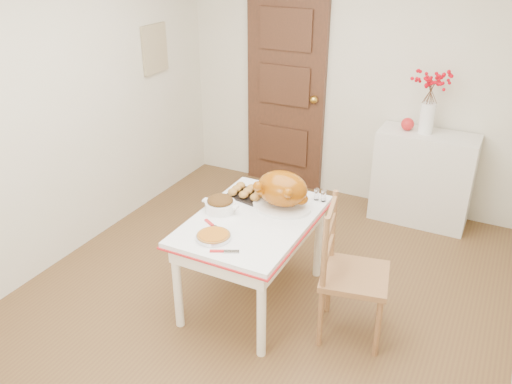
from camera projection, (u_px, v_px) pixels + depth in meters
The scene contains 19 objects.
floor at pixel (261, 298), 3.99m from camera, with size 3.50×4.00×0.00m, color brown.
wall_back at pixel (354, 77), 5.03m from camera, with size 3.50×0.00×2.50m, color beige.
wall_front at pixel (7, 330), 1.83m from camera, with size 3.50×0.00×2.50m, color beige.
wall_left at pixel (63, 108), 4.14m from camera, with size 0.00×4.00×2.50m, color beige.
door_back at pixel (286, 91), 5.38m from camera, with size 0.85×0.06×2.06m, color #342015.
photo_board at pixel (155, 49), 4.98m from camera, with size 0.03×0.35×0.45m, color beige.
sideboard at pixel (423, 178), 4.89m from camera, with size 0.88×0.39×0.88m, color silver.
kitchen_table at pixel (253, 259), 3.84m from camera, with size 0.80×1.17×0.70m, color white, non-canonical shape.
chair_oak at pixel (355, 273), 3.44m from camera, with size 0.43×0.43×0.98m, color olive, non-canonical shape.
berry_vase at pixel (429, 102), 4.58m from camera, with size 0.30×0.30×0.57m, color white, non-canonical shape.
apple at pixel (408, 124), 4.75m from camera, with size 0.12×0.12×0.12m, color red.
turkey_platter at pixel (282, 191), 3.76m from camera, with size 0.44×0.35×0.28m, color #8B4908, non-canonical shape.
pumpkin_pie at pixel (214, 236), 3.42m from camera, with size 0.23×0.23×0.05m, color #AD5D15.
stuffing_dish at pixel (220, 204), 3.76m from camera, with size 0.28×0.22×0.11m, color #543412, non-canonical shape.
rolls_tray at pixel (248, 192), 3.96m from camera, with size 0.27×0.21×0.07m, color #A36D26, non-canonical shape.
pie_server at pixel (224, 251), 3.29m from camera, with size 0.19×0.05×0.01m, color silver, non-canonical shape.
carving_knife at pixel (216, 228), 3.55m from camera, with size 0.27×0.06×0.01m, color silver, non-canonical shape.
drinking_glass at pixel (284, 190), 3.96m from camera, with size 0.06×0.06×0.11m, color white.
shaker_pair at pixel (320, 195), 3.90m from camera, with size 0.09×0.04×0.09m, color white, non-canonical shape.
Camera 1 is at (1.42, -2.88, 2.50)m, focal length 36.88 mm.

